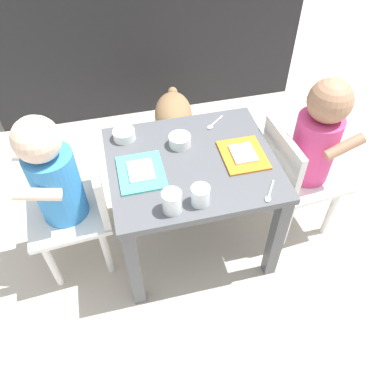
{
  "coord_description": "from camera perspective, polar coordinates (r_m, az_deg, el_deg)",
  "views": [
    {
      "loc": [
        -0.23,
        -0.95,
        1.36
      ],
      "look_at": [
        0.0,
        0.0,
        0.29
      ],
      "focal_mm": 35.98,
      "sensor_mm": 36.0,
      "label": 1
    }
  ],
  "objects": [
    {
      "name": "food_tray_left",
      "position": [
        1.3,
        -7.57,
        2.96
      ],
      "size": [
        0.15,
        0.18,
        0.02
      ],
      "color": "#4CC6BC",
      "rests_on": "dining_table"
    },
    {
      "name": "water_cup_right",
      "position": [
        1.18,
        1.25,
        -0.65
      ],
      "size": [
        0.06,
        0.06,
        0.07
      ],
      "color": "white",
      "rests_on": "dining_table"
    },
    {
      "name": "cereal_bowl_right_side",
      "position": [
        1.38,
        -1.82,
        7.67
      ],
      "size": [
        0.08,
        0.08,
        0.04
      ],
      "color": "white",
      "rests_on": "dining_table"
    },
    {
      "name": "seated_child_left",
      "position": [
        1.35,
        -19.1,
        1.35
      ],
      "size": [
        0.3,
        0.3,
        0.7
      ],
      "color": "white",
      "rests_on": "ground"
    },
    {
      "name": "dog",
      "position": [
        1.93,
        -2.79,
        10.97
      ],
      "size": [
        0.24,
        0.41,
        0.31
      ],
      "color": "olive",
      "rests_on": "ground"
    },
    {
      "name": "food_tray_right",
      "position": [
        1.36,
        7.59,
        5.52
      ],
      "size": [
        0.15,
        0.18,
        0.02
      ],
      "color": "orange",
      "rests_on": "dining_table"
    },
    {
      "name": "seated_child_right",
      "position": [
        1.48,
        17.43,
        6.73
      ],
      "size": [
        0.3,
        0.3,
        0.7
      ],
      "color": "white",
      "rests_on": "ground"
    },
    {
      "name": "spoon_by_right_tray",
      "position": [
        1.25,
        11.42,
        -0.21
      ],
      "size": [
        0.07,
        0.09,
        0.01
      ],
      "color": "silver",
      "rests_on": "dining_table"
    },
    {
      "name": "water_cup_left",
      "position": [
        1.16,
        -2.98,
        -1.58
      ],
      "size": [
        0.06,
        0.06,
        0.07
      ],
      "color": "white",
      "rests_on": "dining_table"
    },
    {
      "name": "spoon_by_left_tray",
      "position": [
        1.49,
        3.22,
        10.08
      ],
      "size": [
        0.08,
        0.07,
        0.01
      ],
      "color": "silver",
      "rests_on": "dining_table"
    },
    {
      "name": "kitchen_cabinet_back",
      "position": [
        2.28,
        -7.44,
        23.53
      ],
      "size": [
        1.69,
        0.34,
        0.89
      ],
      "primitive_type": "cube",
      "color": "#232326",
      "rests_on": "ground"
    },
    {
      "name": "ground_plane",
      "position": [
        1.67,
        -0.0,
        -6.82
      ],
      "size": [
        7.0,
        7.0,
        0.0
      ],
      "primitive_type": "plane",
      "color": "beige"
    },
    {
      "name": "dining_table",
      "position": [
        1.39,
        -0.0,
        2.11
      ],
      "size": [
        0.58,
        0.51,
        0.45
      ],
      "color": "#515459",
      "rests_on": "ground"
    },
    {
      "name": "veggie_bowl_far",
      "position": [
        1.43,
        -10.04,
        8.42
      ],
      "size": [
        0.08,
        0.08,
        0.03
      ],
      "color": "white",
      "rests_on": "dining_table"
    }
  ]
}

